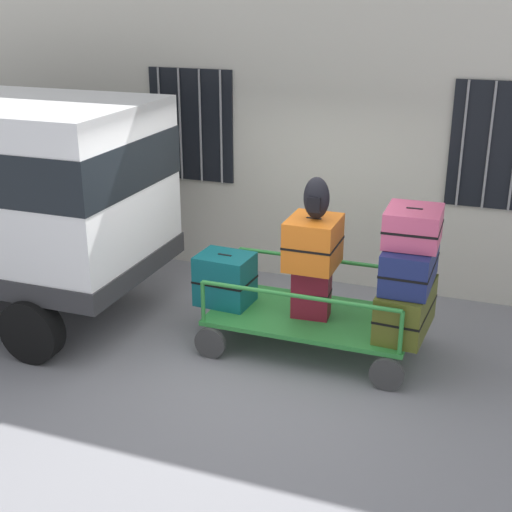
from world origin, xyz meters
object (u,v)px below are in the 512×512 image
object	(u,v)px
suitcase_left_bottom	(225,279)
luggage_cart	(311,320)
backpack	(316,198)
suitcase_midleft_middle	(313,243)
suitcase_midleft_bottom	(311,292)
suitcase_center_middle	(410,265)
suitcase_center_bottom	(406,308)
suitcase_center_top	(413,226)

from	to	relation	value
suitcase_left_bottom	luggage_cart	bearing A→B (deg)	1.34
luggage_cart	backpack	bearing A→B (deg)	-57.93
suitcase_midleft_middle	suitcase_left_bottom	bearing A→B (deg)	-179.70
suitcase_midleft_bottom	suitcase_center_middle	bearing A→B (deg)	3.03
backpack	suitcase_center_middle	bearing A→B (deg)	3.78
luggage_cart	suitcase_center_bottom	distance (m)	1.05
luggage_cart	suitcase_center_middle	bearing A→B (deg)	1.34
luggage_cart	suitcase_left_bottom	world-z (taller)	suitcase_left_bottom
suitcase_left_bottom	backpack	distance (m)	1.47
backpack	suitcase_center_top	bearing A→B (deg)	4.58
luggage_cart	suitcase_midleft_middle	distance (m)	0.90
suitcase_midleft_bottom	suitcase_center_middle	size ratio (longest dim) A/B	0.64
suitcase_midleft_bottom	suitcase_center_bottom	distance (m)	1.01
luggage_cart	suitcase_midleft_middle	bearing A→B (deg)	-90.00
suitcase_midleft_middle	suitcase_center_middle	distance (m)	1.01
suitcase_center_middle	suitcase_center_top	size ratio (longest dim) A/B	1.43
luggage_cart	suitcase_center_top	xyz separation A→B (m)	(1.01, 0.04, 1.18)
suitcase_midleft_middle	suitcase_center_top	distance (m)	1.04
luggage_cart	suitcase_center_middle	size ratio (longest dim) A/B	2.47
suitcase_left_bottom	suitcase_center_bottom	distance (m)	2.01
suitcase_center_bottom	suitcase_midleft_middle	bearing A→B (deg)	179.72
suitcase_midleft_middle	suitcase_midleft_bottom	bearing A→B (deg)	-90.00
luggage_cart	suitcase_center_top	distance (m)	1.55
luggage_cart	backpack	distance (m)	1.39
suitcase_center_bottom	suitcase_center_middle	distance (m)	0.47
suitcase_center_middle	luggage_cart	bearing A→B (deg)	-178.66
suitcase_center_bottom	suitcase_center_top	size ratio (longest dim) A/B	1.52
suitcase_left_bottom	suitcase_center_bottom	world-z (taller)	suitcase_left_bottom
suitcase_midleft_middle	suitcase_center_bottom	bearing A→B (deg)	-0.28
suitcase_midleft_middle	suitcase_center_bottom	size ratio (longest dim) A/B	0.64
suitcase_center_top	backpack	size ratio (longest dim) A/B	1.44
backpack	suitcase_left_bottom	bearing A→B (deg)	179.01
suitcase_midleft_bottom	suitcase_center_middle	xyz separation A→B (m)	(1.01, 0.05, 0.43)
suitcase_midleft_bottom	suitcase_midleft_middle	world-z (taller)	suitcase_midleft_middle
suitcase_center_middle	backpack	world-z (taller)	backpack
suitcase_midleft_middle	backpack	bearing A→B (deg)	-41.70
backpack	suitcase_midleft_middle	bearing A→B (deg)	138.30
suitcase_center_middle	suitcase_left_bottom	bearing A→B (deg)	-178.66
suitcase_midleft_bottom	backpack	distance (m)	1.05
suitcase_midleft_bottom	backpack	xyz separation A→B (m)	(0.03, -0.01, 1.04)
suitcase_left_bottom	suitcase_center_bottom	size ratio (longest dim) A/B	0.66
suitcase_left_bottom	backpack	size ratio (longest dim) A/B	1.43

